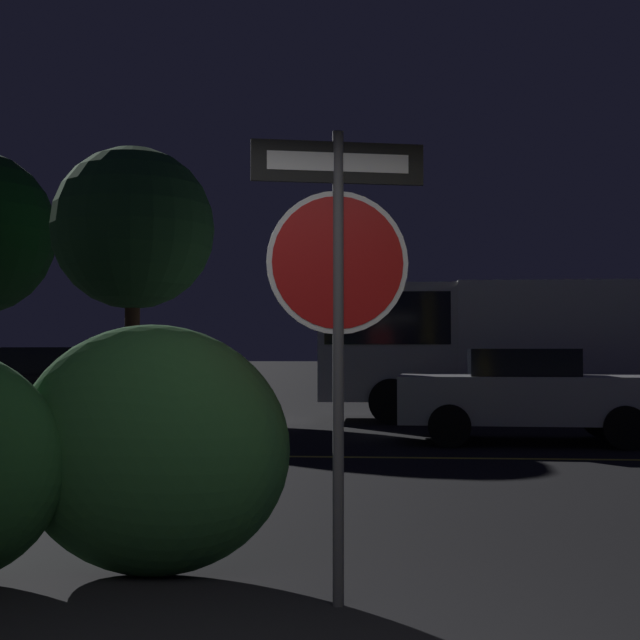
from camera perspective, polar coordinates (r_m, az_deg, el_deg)
road_center_stripe at (r=11.35m, az=2.89°, el=-8.76°), size 32.88×0.12×0.01m
stop_sign at (r=4.71m, az=1.17°, el=3.30°), size 0.91×0.24×2.50m
hedge_bush_2 at (r=5.43m, az=-10.79°, el=-8.16°), size 1.67×0.70×1.49m
passing_car_1 at (r=14.45m, az=-17.63°, el=-4.38°), size 4.76×2.22×1.40m
passing_car_2 at (r=13.52m, az=13.19°, el=-4.64°), size 3.98×2.07×1.37m
delivery_truck at (r=17.65m, az=10.52°, el=-1.30°), size 6.84×2.46×2.65m
tree_1 at (r=19.60m, az=-11.88°, el=5.73°), size 3.48×3.48×5.73m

